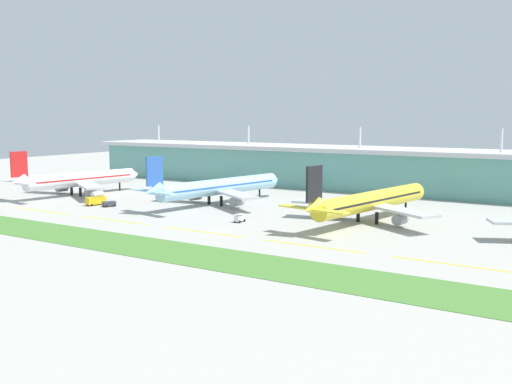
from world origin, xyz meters
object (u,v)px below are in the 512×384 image
Objects in this scene: airliner_near_middle at (218,187)px; airliner_far_middle at (370,201)px; baggage_cart at (240,218)px; airliner_nearest at (79,180)px; fuel_truck at (96,199)px; pushback_tug at (109,204)px.

airliner_far_middle is at bearing -4.20° from airliner_near_middle.
baggage_cart is at bearing -43.97° from airliner_near_middle.
airliner_nearest is 29.56m from fuel_truck.
baggage_cart is (-33.39, -20.66, -5.19)m from airliner_far_middle.
airliner_far_middle is at bearing 2.38° from airliner_nearest.
airliner_far_middle is at bearing 11.49° from fuel_truck.
pushback_tug is (-89.46, -19.70, -5.35)m from airliner_far_middle.
airliner_near_middle is 13.19× the size of pushback_tug.
airliner_nearest reaches higher than fuel_truck.
airliner_near_middle is 18.07× the size of baggage_cart.
pushback_tug is (6.59, -0.19, -1.16)m from fuel_truck.
baggage_cart is (88.10, -15.60, -5.18)m from airliner_nearest.
airliner_near_middle is 0.99× the size of airliner_far_middle.
airliner_near_middle is (62.16, 9.42, 0.01)m from airliner_nearest.
baggage_cart is at bearing -148.26° from airliner_far_middle.
airliner_nearest is 62.87m from airliner_near_middle.
airliner_nearest is at bearing 155.43° from pushback_tug.
baggage_cart is at bearing -0.97° from pushback_tug.
airliner_nearest is 0.89× the size of airliner_near_middle.
fuel_truck reaches higher than baggage_cart.
airliner_nearest is 0.88× the size of airliner_far_middle.
airliner_far_middle is (121.49, 5.06, 0.01)m from airliner_nearest.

